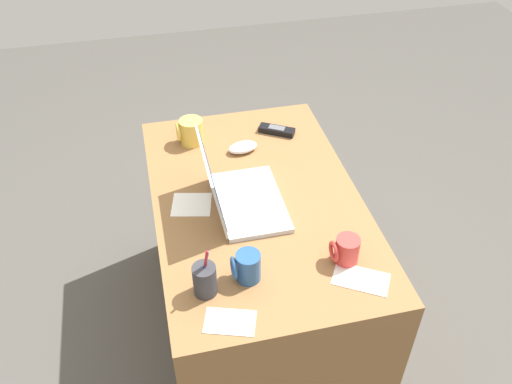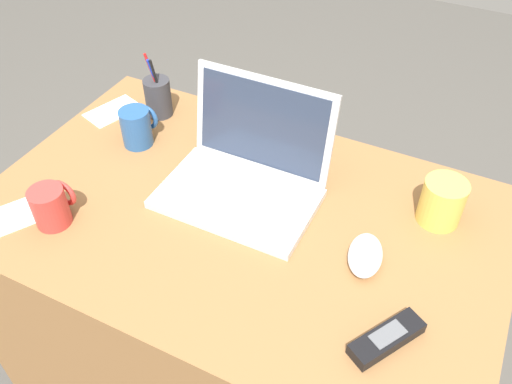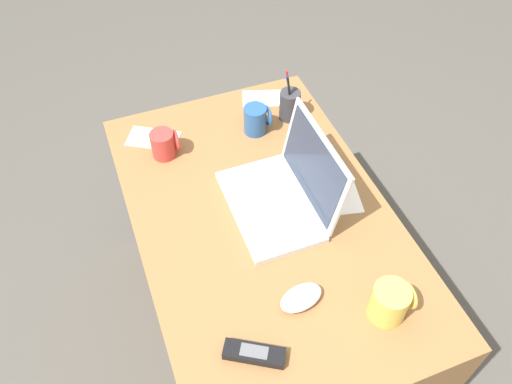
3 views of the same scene
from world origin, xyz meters
name	(u,v)px [view 1 (image 1 of 3)]	position (x,y,z in m)	size (l,w,h in m)	color
ground_plane	(257,322)	(0.00, 0.00, 0.00)	(6.00, 6.00, 0.00)	#4C4944
desk	(257,267)	(0.00, 0.00, 0.35)	(1.11, 0.70, 0.70)	olive
laptop	(238,195)	(-0.02, 0.07, 0.75)	(0.34, 0.26, 0.23)	silver
computer_mouse	(243,147)	(0.28, -0.01, 0.72)	(0.07, 0.11, 0.04)	white
coffee_mug_white	(346,250)	(-0.34, -0.19, 0.75)	(0.07, 0.08, 0.09)	#C63833
coffee_mug_tall	(191,132)	(0.38, 0.17, 0.75)	(0.09, 0.10, 0.10)	#E0BC4C
coffee_mug_spare	(247,267)	(-0.34, 0.11, 0.75)	(0.07, 0.08, 0.09)	#26518C
cordless_phone	(277,130)	(0.37, -0.17, 0.72)	(0.11, 0.14, 0.03)	black
pen_holder	(205,279)	(-0.36, 0.23, 0.76)	(0.07, 0.07, 0.18)	#333338
paper_note_near_laptop	(230,322)	(-0.48, 0.19, 0.70)	(0.09, 0.14, 0.00)	white
paper_note_left	(192,205)	(0.02, 0.22, 0.70)	(0.12, 0.13, 0.00)	white
paper_note_right	(361,279)	(-0.42, -0.21, 0.70)	(0.09, 0.16, 0.00)	white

